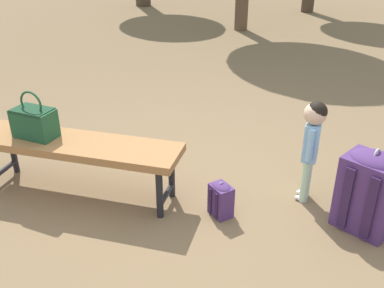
# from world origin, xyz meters

# --- Properties ---
(ground_plane) EXTENTS (40.00, 40.00, 0.00)m
(ground_plane) POSITION_xyz_m (0.00, 0.00, 0.00)
(ground_plane) COLOR brown
(ground_plane) RESTS_ON ground
(park_bench) EXTENTS (1.65, 0.72, 0.45)m
(park_bench) POSITION_xyz_m (-0.82, 0.16, 0.39)
(park_bench) COLOR #9E6B3D
(park_bench) RESTS_ON ground
(handbag) EXTENTS (0.36, 0.28, 0.37)m
(handbag) POSITION_xyz_m (-1.15, 0.23, 0.58)
(handbag) COLOR #1E4C2D
(handbag) RESTS_ON park_bench
(child_standing) EXTENTS (0.16, 0.21, 0.80)m
(child_standing) POSITION_xyz_m (0.91, 0.19, 0.53)
(child_standing) COLOR #B2D8B2
(child_standing) RESTS_ON ground
(backpack_large) EXTENTS (0.45, 0.44, 0.62)m
(backpack_large) POSITION_xyz_m (1.26, -0.14, 0.31)
(backpack_large) COLOR #4C2D66
(backpack_large) RESTS_ON ground
(backpack_small) EXTENTS (0.20, 0.21, 0.28)m
(backpack_small) POSITION_xyz_m (0.27, -0.07, 0.14)
(backpack_small) COLOR #4C2D66
(backpack_small) RESTS_ON ground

